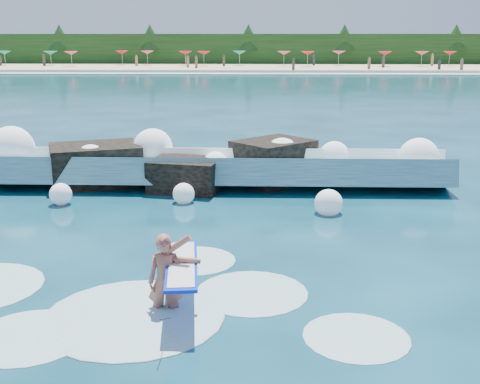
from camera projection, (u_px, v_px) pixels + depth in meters
The scene contains 11 objects.
ground at pixel (162, 275), 11.96m from camera, with size 200.00×200.00×0.00m, color #062A37.
beach at pixel (247, 68), 87.37m from camera, with size 140.00×20.00×0.40m, color tan.
wet_band at pixel (245, 73), 76.77m from camera, with size 140.00×5.00×0.08m, color silver.
treeline at pixel (248, 50), 96.47m from camera, with size 140.00×4.00×5.00m, color black.
breaking_wave at pixel (182, 169), 19.19m from camera, with size 16.64×2.65×1.43m.
rock_cluster at pixel (177, 169), 19.19m from camera, with size 8.81×3.64×1.60m.
surfer_with_board at pixel (169, 278), 10.24m from camera, with size 0.98×2.87×1.67m.
wave_spray at pixel (182, 157), 18.94m from camera, with size 15.17×4.76×1.94m.
surf_foam at pixel (125, 305), 10.62m from camera, with size 8.97×5.26×0.16m.
beach_umbrellas at pixel (247, 53), 88.76m from camera, with size 113.15×6.83×0.50m.
beachgoers at pixel (294, 62), 84.47m from camera, with size 103.99×12.36×1.93m.
Camera 1 is at (1.92, -11.10, 4.60)m, focal length 45.00 mm.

